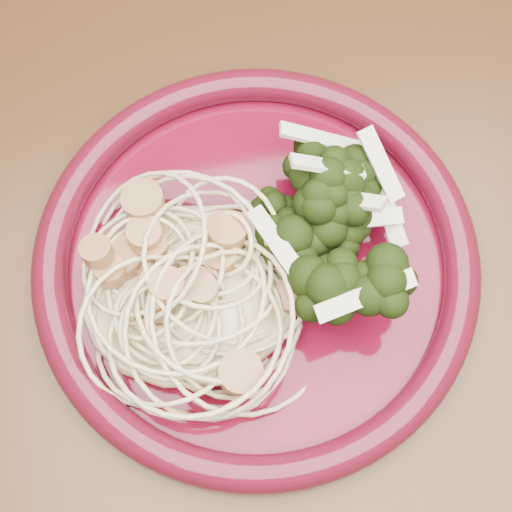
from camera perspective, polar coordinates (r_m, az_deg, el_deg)
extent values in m
plane|color=brown|center=(1.22, -0.66, -12.82)|extent=(3.50, 3.50, 0.00)
cube|color=#472814|center=(0.51, -1.55, -1.38)|extent=(1.20, 0.80, 0.04)
cylinder|color=#500717|center=(0.49, 0.00, -0.70)|extent=(0.36, 0.36, 0.01)
torus|color=#500B1A|center=(0.48, 0.00, -0.30)|extent=(0.37, 0.37, 0.02)
ellipsoid|color=beige|center=(0.46, -5.27, -2.49)|extent=(0.18, 0.16, 0.03)
ellipsoid|color=black|center=(0.47, 6.30, 3.66)|extent=(0.13, 0.17, 0.05)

